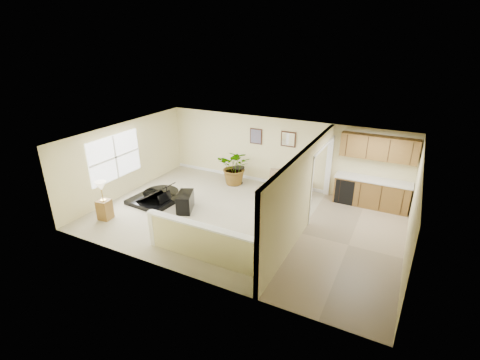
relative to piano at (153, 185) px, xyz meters
The scene contains 20 objects.
floor 3.28m from the piano, ahead, with size 9.00×9.00×0.00m, color tan.
back_wall 4.59m from the piano, 44.83° to the left, with size 9.00×0.04×2.50m, color beige.
front_wall 4.32m from the piano, 40.98° to the right, with size 9.00×0.04×2.50m, color beige.
left_wall 1.46m from the piano, behind, with size 0.04×6.00×2.50m, color beige.
right_wall 7.75m from the piano, ahead, with size 0.04×6.00×2.50m, color beige.
ceiling 3.76m from the piano, ahead, with size 9.00×6.00×0.04m, color silver.
kitchen_vinyl 6.40m from the piano, ahead, with size 2.70×6.00×0.01m, color tan.
interior_partition 5.08m from the piano, ahead, with size 0.18×5.99×2.50m.
pony_half_wall 3.91m from the piano, 32.47° to the right, with size 3.42×0.22×1.00m.
left_window 1.57m from the piano, 166.74° to the right, with size 0.05×2.15×1.45m, color white.
wall_art_left 4.08m from the piano, 54.41° to the left, with size 0.48×0.04×0.58m.
wall_mirror 4.90m from the piano, 42.03° to the left, with size 0.55×0.04×0.55m.
kitchen_cabinets 7.06m from the piano, 24.59° to the left, with size 2.36×0.65×2.33m.
piano is the anchor object (origin of this frame).
piano_bench 1.35m from the piano, ahead, with size 0.43×0.86×0.57m, color black.
loveseat 4.78m from the piano, 37.13° to the left, with size 1.78×1.29×0.88m.
accent_table 3.20m from the piano, 55.01° to the left, with size 0.45×0.45×0.65m.
palm_plant 3.08m from the piano, 55.18° to the left, with size 1.40×1.27×1.37m.
small_plant 4.94m from the piano, 26.74° to the left, with size 0.40×0.40×0.55m.
lamp_stand 1.74m from the piano, 107.20° to the right, with size 0.40×0.40×1.22m.
Camera 1 is at (4.15, -8.32, 5.15)m, focal length 26.00 mm.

